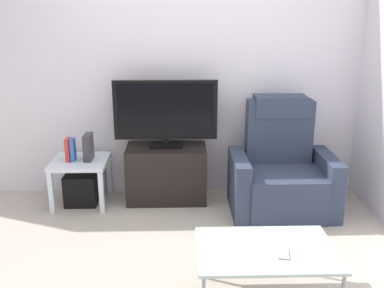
# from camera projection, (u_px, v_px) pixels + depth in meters

# --- Properties ---
(ground_plane) EXTENTS (6.40, 6.40, 0.00)m
(ground_plane) POSITION_uv_depth(u_px,v_px,m) (180.00, 240.00, 3.70)
(ground_plane) COLOR #B2A899
(wall_back) EXTENTS (6.40, 0.06, 2.60)m
(wall_back) POSITION_uv_depth(u_px,v_px,m) (179.00, 69.00, 4.40)
(wall_back) COLOR silver
(wall_back) RESTS_ON ground
(tv_stand) EXTENTS (0.79, 0.43, 0.56)m
(tv_stand) POSITION_uv_depth(u_px,v_px,m) (167.00, 173.00, 4.42)
(tv_stand) COLOR black
(tv_stand) RESTS_ON ground
(television) EXTENTS (1.02, 0.20, 0.66)m
(television) POSITION_uv_depth(u_px,v_px,m) (166.00, 112.00, 4.26)
(television) COLOR black
(television) RESTS_ON tv_stand
(recliner_armchair) EXTENTS (0.98, 0.78, 1.08)m
(recliner_armchair) POSITION_uv_depth(u_px,v_px,m) (281.00, 172.00, 4.20)
(recliner_armchair) COLOR #2D384C
(recliner_armchair) RESTS_ON ground
(side_table) EXTENTS (0.54, 0.54, 0.46)m
(side_table) POSITION_uv_depth(u_px,v_px,m) (80.00, 167.00, 4.31)
(side_table) COLOR silver
(side_table) RESTS_ON ground
(subwoofer_box) EXTENTS (0.31, 0.31, 0.31)m
(subwoofer_box) POSITION_uv_depth(u_px,v_px,m) (82.00, 188.00, 4.38)
(subwoofer_box) COLOR black
(subwoofer_box) RESTS_ON ground
(book_leftmost) EXTENTS (0.04, 0.12, 0.23)m
(book_leftmost) POSITION_uv_depth(u_px,v_px,m) (68.00, 150.00, 4.24)
(book_leftmost) COLOR red
(book_leftmost) RESTS_ON side_table
(book_middle) EXTENTS (0.04, 0.10, 0.23)m
(book_middle) POSITION_uv_depth(u_px,v_px,m) (73.00, 150.00, 4.24)
(book_middle) COLOR #3366B2
(book_middle) RESTS_ON side_table
(game_console) EXTENTS (0.07, 0.20, 0.26)m
(game_console) POSITION_uv_depth(u_px,v_px,m) (88.00, 147.00, 4.27)
(game_console) COLOR #333338
(game_console) RESTS_ON side_table
(coffee_table) EXTENTS (0.90, 0.60, 0.39)m
(coffee_table) POSITION_uv_depth(u_px,v_px,m) (266.00, 251.00, 2.83)
(coffee_table) COLOR #B2C6C1
(coffee_table) RESTS_ON ground
(cell_phone) EXTENTS (0.10, 0.16, 0.01)m
(cell_phone) POSITION_uv_depth(u_px,v_px,m) (283.00, 253.00, 2.75)
(cell_phone) COLOR #B7B7BC
(cell_phone) RESTS_ON coffee_table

